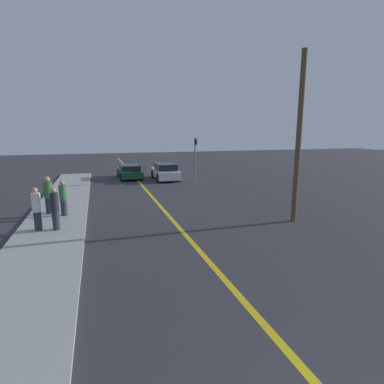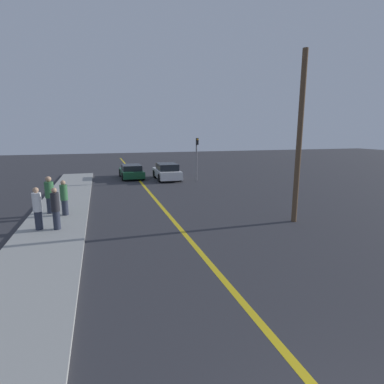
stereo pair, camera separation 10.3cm
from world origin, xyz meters
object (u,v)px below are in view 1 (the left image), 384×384
Objects in this scene: pedestrian_mid_group at (37,209)px; pedestrian_near_curb at (55,209)px; utility_pole at (299,139)px; car_ahead_center at (130,172)px; pedestrian_far_standing at (63,198)px; traffic_light at (195,155)px; pedestrian_by_sign at (49,195)px; car_near_right_lane at (165,172)px.

pedestrian_near_curb is at bearing -14.64° from pedestrian_mid_group.
pedestrian_mid_group is (-0.70, 0.18, 0.01)m from pedestrian_near_curb.
car_ahead_center is at bearing 110.30° from utility_pole.
pedestrian_far_standing is at bearing 159.20° from utility_pole.
traffic_light is (9.62, 10.88, 1.24)m from pedestrian_near_curb.
pedestrian_mid_group is at bearing -133.98° from traffic_light.
pedestrian_near_curb is 0.49× the size of traffic_light.
pedestrian_mid_group is 14.92m from traffic_light.
pedestrian_mid_group is 11.50m from utility_pole.
pedestrian_by_sign is (-0.62, 2.85, 0.03)m from pedestrian_near_curb.
car_ahead_center is 6.26m from traffic_light.
pedestrian_mid_group is 0.50× the size of traffic_light.
car_ahead_center is 2.40× the size of pedestrian_near_curb.
car_near_right_lane is 14.64m from pedestrian_mid_group.
traffic_light is at bearing 48.52° from pedestrian_near_curb.
utility_pole is at bearing -86.81° from traffic_light.
pedestrian_near_curb reaches higher than car_ahead_center.
pedestrian_by_sign is at bearing -141.90° from traffic_light.
pedestrian_mid_group is at bearing -111.48° from car_ahead_center.
car_near_right_lane is 3.12m from traffic_light.
pedestrian_mid_group reaches higher than car_ahead_center.
car_near_right_lane is at bearing 56.50° from pedestrian_mid_group.
pedestrian_by_sign is 0.25× the size of utility_pole.
utility_pole is (2.94, -14.01, 3.07)m from car_near_right_lane.
pedestrian_by_sign reaches higher than car_ahead_center.
pedestrian_near_curb is 0.23× the size of utility_pole.
utility_pole is (5.82, -15.72, 3.16)m from car_ahead_center.
pedestrian_far_standing reaches higher than car_near_right_lane.
pedestrian_far_standing reaches higher than car_ahead_center.
car_ahead_center is 17.06m from utility_pole.
traffic_light is at bearing 38.10° from pedestrian_by_sign.
pedestrian_far_standing is (-4.40, -11.84, 0.37)m from car_ahead_center.
car_near_right_lane is at bearing -31.75° from car_ahead_center.
car_near_right_lane is at bearing 146.16° from traffic_light.
pedestrian_by_sign reaches higher than pedestrian_near_curb.
traffic_light is (10.24, 8.03, 1.20)m from pedestrian_by_sign.
pedestrian_near_curb reaches higher than car_near_right_lane.
pedestrian_far_standing is (0.80, 2.07, -0.04)m from pedestrian_mid_group.
car_near_right_lane is 12.45m from pedestrian_by_sign.
pedestrian_near_curb reaches higher than pedestrian_far_standing.
car_near_right_lane is 14.64m from utility_pole.
pedestrian_near_curb is at bearing -92.53° from pedestrian_far_standing.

